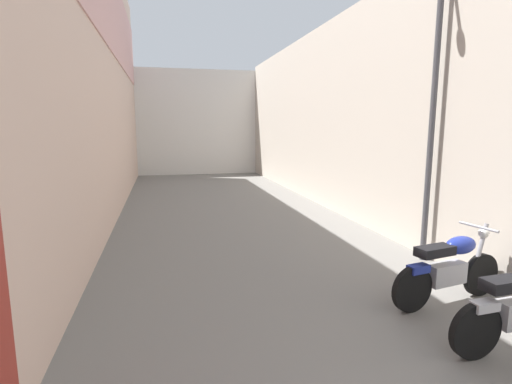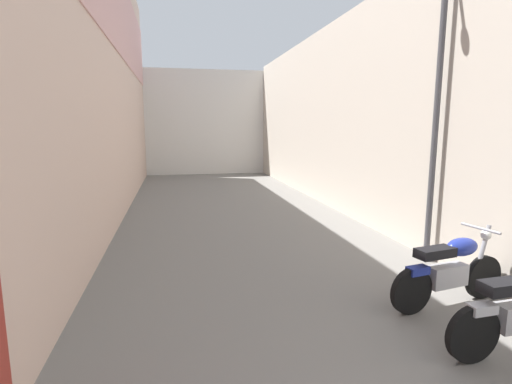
% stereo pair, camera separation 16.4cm
% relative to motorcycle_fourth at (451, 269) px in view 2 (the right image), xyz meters
% --- Properties ---
extents(ground_plane, '(36.39, 36.39, 0.00)m').
position_rel_motorcycle_fourth_xyz_m(ground_plane, '(-1.93, 3.04, -0.50)').
color(ground_plane, slate).
extents(building_left, '(0.45, 20.39, 7.50)m').
position_rel_motorcycle_fourth_xyz_m(building_left, '(-5.00, 5.00, 3.29)').
color(building_left, beige).
rests_on(building_left, ground).
extents(building_right, '(0.45, 20.39, 5.20)m').
position_rel_motorcycle_fourth_xyz_m(building_right, '(1.14, 5.03, 2.10)').
color(building_right, beige).
rests_on(building_right, ground).
extents(building_far_end, '(8.75, 2.00, 5.02)m').
position_rel_motorcycle_fourth_xyz_m(building_far_end, '(-1.93, 16.23, 2.01)').
color(building_far_end, silver).
rests_on(building_far_end, ground).
extents(motorcycle_fourth, '(1.84, 0.58, 1.04)m').
position_rel_motorcycle_fourth_xyz_m(motorcycle_fourth, '(0.00, 0.00, 0.00)').
color(motorcycle_fourth, black).
rests_on(motorcycle_fourth, ground).
extents(street_lamp, '(0.79, 0.18, 4.90)m').
position_rel_motorcycle_fourth_xyz_m(street_lamp, '(0.70, 1.61, 2.35)').
color(street_lamp, '#47474C').
rests_on(street_lamp, ground).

